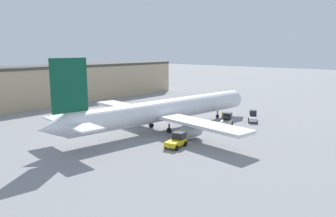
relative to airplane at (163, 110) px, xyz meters
name	(u,v)px	position (x,y,z in m)	size (l,w,h in m)	color
ground_plane	(168,129)	(1.12, -0.15, -3.41)	(400.00, 400.00, 0.00)	gray
terminal_building	(41,85)	(-0.58, 40.45, 1.51)	(86.34, 10.66, 9.81)	tan
airplane	(163,110)	(0.00, 0.00, 0.00)	(44.62, 36.20, 12.73)	white
ground_crew_worker	(223,116)	(13.41, -3.82, -2.48)	(0.38, 0.38, 1.74)	#1E2338
baggage_tug	(177,140)	(-6.37, -8.27, -2.45)	(3.83, 2.53, 2.03)	yellow
belt_loader_truck	(227,120)	(9.26, -7.21, -2.26)	(3.76, 2.71, 2.44)	beige
pushback_tug	(253,117)	(16.20, -8.94, -2.44)	(3.57, 2.92, 2.12)	silver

